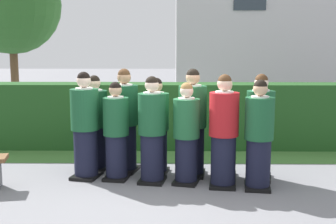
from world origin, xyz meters
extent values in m
plane|color=slate|center=(0.00, 0.00, 0.00)|extent=(60.00, 60.00, 0.00)
cylinder|color=black|center=(-1.29, 0.23, 0.38)|extent=(0.37, 0.37, 0.77)
cube|color=black|center=(-1.29, 0.23, 0.03)|extent=(0.48, 0.55, 0.05)
cylinder|color=#19512D|center=(-1.29, 0.23, 1.09)|extent=(0.43, 0.43, 0.64)
cylinder|color=white|center=(-1.29, 0.23, 1.41)|extent=(0.27, 0.27, 0.03)
cube|color=gold|center=(-1.25, 0.43, 1.21)|extent=(0.04, 0.02, 0.28)
sphere|color=beige|center=(-1.29, 0.23, 1.53)|extent=(0.22, 0.22, 0.22)
sphere|color=black|center=(-1.29, 0.23, 1.57)|extent=(0.20, 0.20, 0.20)
cylinder|color=black|center=(-0.80, 0.16, 0.35)|extent=(0.33, 0.33, 0.70)
cube|color=black|center=(-0.80, 0.16, 0.03)|extent=(0.42, 0.49, 0.05)
cylinder|color=#19512D|center=(-0.80, 0.16, 0.99)|extent=(0.40, 0.40, 0.58)
cylinder|color=white|center=(-0.80, 0.16, 1.28)|extent=(0.25, 0.25, 0.03)
cube|color=gold|center=(-0.77, 0.35, 1.11)|extent=(0.04, 0.02, 0.25)
sphere|color=tan|center=(-0.80, 0.16, 1.40)|extent=(0.20, 0.20, 0.20)
sphere|color=black|center=(-0.80, 0.16, 1.43)|extent=(0.18, 0.18, 0.18)
cube|color=white|center=(-0.76, 0.42, 0.90)|extent=(0.15, 0.03, 0.20)
cylinder|color=black|center=(-0.24, 0.03, 0.37)|extent=(0.36, 0.36, 0.75)
cube|color=black|center=(-0.24, 0.03, 0.03)|extent=(0.45, 0.52, 0.05)
cylinder|color=#19512D|center=(-0.24, 0.03, 1.05)|extent=(0.42, 0.42, 0.62)
cylinder|color=white|center=(-0.24, 0.03, 1.37)|extent=(0.26, 0.26, 0.03)
cube|color=gold|center=(-0.20, 0.22, 1.18)|extent=(0.04, 0.02, 0.27)
sphere|color=beige|center=(-0.24, 0.03, 1.49)|extent=(0.21, 0.21, 0.21)
sphere|color=black|center=(-0.24, 0.03, 1.52)|extent=(0.19, 0.19, 0.19)
cylinder|color=black|center=(0.28, -0.03, 0.35)|extent=(0.34, 0.34, 0.70)
cube|color=black|center=(0.28, -0.03, 0.03)|extent=(0.45, 0.51, 0.05)
cylinder|color=#1E5B33|center=(0.28, -0.03, 1.00)|extent=(0.40, 0.40, 0.58)
cylinder|color=white|center=(0.28, -0.03, 1.29)|extent=(0.25, 0.25, 0.03)
cube|color=navy|center=(0.32, 0.15, 1.11)|extent=(0.04, 0.02, 0.26)
sphere|color=beige|center=(0.28, -0.03, 1.41)|extent=(0.20, 0.20, 0.20)
sphere|color=olive|center=(0.28, -0.03, 1.44)|extent=(0.18, 0.18, 0.18)
cube|color=white|center=(0.34, 0.22, 0.91)|extent=(0.15, 0.04, 0.20)
cylinder|color=black|center=(0.82, -0.17, 0.38)|extent=(0.37, 0.37, 0.77)
cube|color=black|center=(0.82, -0.17, 0.03)|extent=(0.44, 0.52, 0.05)
cylinder|color=#AD191E|center=(0.82, -0.17, 1.08)|extent=(0.43, 0.43, 0.63)
cylinder|color=white|center=(0.82, -0.17, 1.40)|extent=(0.27, 0.27, 0.03)
cube|color=gold|center=(0.85, 0.04, 1.21)|extent=(0.04, 0.02, 0.28)
sphere|color=beige|center=(0.82, -0.17, 1.53)|extent=(0.22, 0.22, 0.22)
sphere|color=#472D19|center=(0.82, -0.17, 1.56)|extent=(0.20, 0.20, 0.20)
cube|color=white|center=(0.86, 0.11, 0.99)|extent=(0.15, 0.03, 0.20)
cylinder|color=black|center=(1.32, -0.27, 0.37)|extent=(0.35, 0.35, 0.73)
cube|color=black|center=(1.32, -0.27, 0.03)|extent=(0.43, 0.50, 0.05)
cylinder|color=#19512D|center=(1.32, -0.27, 1.04)|extent=(0.41, 0.41, 0.61)
cylinder|color=white|center=(1.32, -0.27, 1.34)|extent=(0.26, 0.26, 0.03)
cube|color=gold|center=(1.34, -0.07, 1.16)|extent=(0.04, 0.02, 0.27)
sphere|color=tan|center=(1.32, -0.27, 1.46)|extent=(0.21, 0.21, 0.21)
sphere|color=black|center=(1.32, -0.27, 1.50)|extent=(0.19, 0.19, 0.19)
cylinder|color=black|center=(-1.21, 0.69, 0.36)|extent=(0.35, 0.35, 0.73)
cube|color=black|center=(-1.21, 0.69, 0.03)|extent=(0.47, 0.53, 0.05)
cylinder|color=#144728|center=(-1.21, 0.69, 1.03)|extent=(0.41, 0.41, 0.60)
cylinder|color=white|center=(-1.21, 0.69, 1.34)|extent=(0.26, 0.26, 0.03)
cube|color=#236038|center=(-1.17, 0.88, 1.15)|extent=(0.04, 0.02, 0.26)
sphere|color=beige|center=(-1.21, 0.69, 1.45)|extent=(0.21, 0.21, 0.21)
sphere|color=black|center=(-1.21, 0.69, 1.49)|extent=(0.19, 0.19, 0.19)
cube|color=white|center=(-1.15, 0.95, 0.94)|extent=(0.15, 0.05, 0.20)
cylinder|color=black|center=(-0.71, 0.60, 0.39)|extent=(0.37, 0.37, 0.78)
cube|color=black|center=(-0.71, 0.60, 0.03)|extent=(0.49, 0.56, 0.05)
cylinder|color=#144728|center=(-0.71, 0.60, 1.11)|extent=(0.44, 0.44, 0.65)
cylinder|color=white|center=(-0.71, 0.60, 1.43)|extent=(0.27, 0.27, 0.03)
cube|color=gold|center=(-0.67, 0.81, 1.23)|extent=(0.04, 0.02, 0.28)
sphere|color=tan|center=(-0.71, 0.60, 1.56)|extent=(0.22, 0.22, 0.22)
sphere|color=#472D19|center=(-0.71, 0.60, 1.60)|extent=(0.20, 0.20, 0.20)
cylinder|color=black|center=(-0.19, 0.49, 0.36)|extent=(0.34, 0.34, 0.72)
cube|color=black|center=(-0.19, 0.49, 0.03)|extent=(0.43, 0.50, 0.05)
cylinder|color=#1E5B33|center=(-0.19, 0.49, 1.01)|extent=(0.41, 0.41, 0.59)
cylinder|color=white|center=(-0.19, 0.49, 1.32)|extent=(0.25, 0.25, 0.03)
cube|color=#236038|center=(-0.16, 0.68, 1.13)|extent=(0.04, 0.02, 0.26)
sphere|color=tan|center=(-0.19, 0.49, 1.43)|extent=(0.20, 0.20, 0.20)
sphere|color=black|center=(-0.19, 0.49, 1.47)|extent=(0.19, 0.19, 0.19)
cylinder|color=black|center=(0.39, 0.38, 0.39)|extent=(0.38, 0.38, 0.79)
cube|color=black|center=(0.39, 0.38, 0.03)|extent=(0.46, 0.54, 0.05)
cylinder|color=#1E5B33|center=(0.39, 0.38, 1.11)|extent=(0.45, 0.45, 0.65)
cylinder|color=white|center=(0.39, 0.38, 1.44)|extent=(0.28, 0.28, 0.03)
cube|color=gold|center=(0.41, 0.59, 1.24)|extent=(0.04, 0.02, 0.29)
sphere|color=tan|center=(0.39, 0.38, 1.57)|extent=(0.22, 0.22, 0.22)
sphere|color=black|center=(0.39, 0.38, 1.61)|extent=(0.20, 0.20, 0.20)
cube|color=white|center=(0.42, 0.66, 1.02)|extent=(0.15, 0.03, 0.20)
cylinder|color=black|center=(0.89, 0.28, 0.37)|extent=(0.35, 0.35, 0.73)
cube|color=black|center=(0.89, 0.28, 0.03)|extent=(0.43, 0.51, 0.05)
cylinder|color=#1E5B33|center=(0.89, 0.28, 1.04)|extent=(0.41, 0.41, 0.61)
cylinder|color=white|center=(0.89, 0.28, 1.34)|extent=(0.26, 0.26, 0.03)
cube|color=#236038|center=(0.92, 0.47, 1.16)|extent=(0.04, 0.02, 0.27)
sphere|color=beige|center=(0.89, 0.28, 1.46)|extent=(0.21, 0.21, 0.21)
sphere|color=olive|center=(0.89, 0.28, 1.50)|extent=(0.19, 0.19, 0.19)
cylinder|color=black|center=(1.42, 0.20, 0.38)|extent=(0.36, 0.36, 0.76)
cube|color=black|center=(1.42, 0.20, 0.03)|extent=(0.47, 0.54, 0.05)
cylinder|color=#19512D|center=(1.42, 0.20, 1.07)|extent=(0.43, 0.43, 0.63)
cylinder|color=white|center=(1.42, 0.20, 1.39)|extent=(0.27, 0.27, 0.03)
cube|color=gold|center=(1.46, 0.40, 1.19)|extent=(0.04, 0.02, 0.28)
sphere|color=beige|center=(1.42, 0.20, 1.51)|extent=(0.21, 0.21, 0.21)
sphere|color=#472D19|center=(1.42, 0.20, 1.55)|extent=(0.20, 0.20, 0.20)
cube|color=#214C1E|center=(0.00, 2.31, 0.65)|extent=(9.02, 0.70, 1.30)
cube|color=silver|center=(3.85, 8.17, 2.86)|extent=(7.40, 4.09, 5.73)
cylinder|color=brown|center=(-4.82, 7.07, 0.93)|extent=(0.24, 0.24, 1.86)
sphere|color=#2D6028|center=(-4.82, 7.07, 3.25)|extent=(2.97, 2.97, 2.97)
cube|color=#477A38|center=(0.00, 1.51, 0.00)|extent=(9.02, 0.90, 0.01)
camera|label=1|loc=(0.10, -6.55, 2.11)|focal=47.58mm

